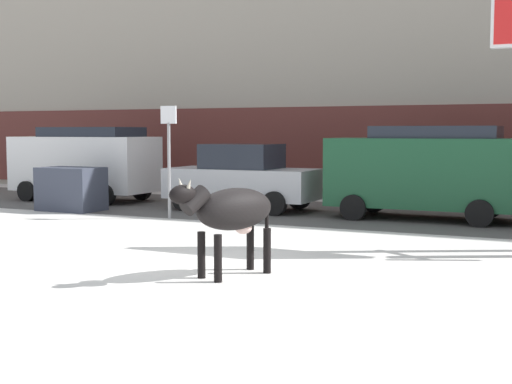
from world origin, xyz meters
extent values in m
plane|color=silver|center=(0.00, 0.00, 0.00)|extent=(120.00, 120.00, 0.00)
cube|color=#514F4C|center=(0.00, 7.93, 0.00)|extent=(60.00, 5.60, 0.01)
cube|color=#A39989|center=(0.00, 15.10, 6.50)|extent=(44.00, 6.00, 13.00)
cube|color=#5B2823|center=(0.00, 12.05, 1.60)|extent=(43.12, 0.10, 2.80)
ellipsoid|color=black|center=(1.16, -0.44, 1.02)|extent=(1.09, 1.52, 0.64)
cylinder|color=black|center=(1.15, -0.97, 0.35)|extent=(0.12, 0.12, 0.70)
cylinder|color=black|center=(0.79, -0.81, 0.35)|extent=(0.12, 0.12, 0.70)
cylinder|color=black|center=(1.53, -0.06, 0.35)|extent=(0.12, 0.12, 0.70)
cylinder|color=black|center=(1.17, 0.09, 0.35)|extent=(0.12, 0.12, 0.70)
cylinder|color=black|center=(0.87, -1.13, 1.20)|extent=(0.42, 0.54, 0.44)
ellipsoid|color=black|center=(0.78, -1.33, 1.30)|extent=(0.39, 0.50, 0.28)
cone|color=beige|center=(0.90, -1.34, 1.46)|extent=(0.13, 0.10, 0.15)
cone|color=beige|center=(0.70, -1.25, 1.46)|extent=(0.13, 0.10, 0.15)
cylinder|color=black|center=(1.41, 0.18, 0.77)|extent=(0.06, 0.06, 0.60)
ellipsoid|color=beige|center=(1.23, -0.28, 0.72)|extent=(0.33, 0.35, 0.20)
cube|color=white|center=(-8.37, 7.91, 1.17)|extent=(4.61, 1.92, 1.70)
cube|color=#1E232D|center=(-8.07, 7.91, 2.17)|extent=(3.01, 1.68, 0.30)
cylinder|color=black|center=(-6.88, 8.87, 0.32)|extent=(0.64, 0.22, 0.64)
cylinder|color=black|center=(-6.87, 6.97, 0.32)|extent=(0.64, 0.22, 0.64)
cylinder|color=black|center=(-9.87, 8.86, 0.32)|extent=(0.64, 0.22, 0.64)
cylinder|color=black|center=(-9.86, 6.96, 0.32)|extent=(0.64, 0.22, 0.64)
cube|color=#B7BABF|center=(-2.69, 7.65, 0.74)|extent=(4.21, 1.78, 0.84)
cube|color=#1E232D|center=(-2.69, 7.65, 1.50)|extent=(2.01, 1.56, 0.68)
cylinder|color=black|center=(-1.33, 8.53, 0.32)|extent=(0.64, 0.22, 0.64)
cylinder|color=black|center=(-1.32, 6.77, 0.32)|extent=(0.64, 0.22, 0.64)
cylinder|color=black|center=(-4.06, 8.52, 0.32)|extent=(0.64, 0.22, 0.64)
cylinder|color=black|center=(-4.05, 6.76, 0.32)|extent=(0.64, 0.22, 0.64)
cube|color=#194C2D|center=(2.30, 7.69, 1.17)|extent=(4.61, 1.92, 1.70)
cube|color=#1E232D|center=(2.60, 7.69, 2.17)|extent=(3.01, 1.68, 0.30)
cylinder|color=black|center=(3.79, 8.64, 0.32)|extent=(0.64, 0.22, 0.64)
cylinder|color=black|center=(3.80, 6.74, 0.32)|extent=(0.64, 0.22, 0.64)
cylinder|color=black|center=(0.80, 8.63, 0.32)|extent=(0.64, 0.22, 0.64)
cylinder|color=black|center=(0.81, 6.73, 0.32)|extent=(0.64, 0.22, 0.64)
cylinder|color=#282833|center=(-8.75, 10.86, 0.44)|extent=(0.24, 0.24, 0.88)
cube|color=#386B42|center=(-8.75, 10.86, 1.20)|extent=(0.36, 0.22, 0.64)
sphere|color=beige|center=(-8.75, 10.86, 1.63)|extent=(0.20, 0.20, 0.20)
cube|color=#383D4C|center=(-6.92, 5.51, 0.60)|extent=(1.71, 1.12, 1.20)
cylinder|color=gray|center=(-3.47, 5.10, 1.20)|extent=(0.08, 0.08, 2.40)
cube|color=silver|center=(-3.47, 5.10, 2.60)|extent=(0.44, 0.04, 0.44)
camera|label=1|loc=(5.92, -9.86, 2.19)|focal=49.31mm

